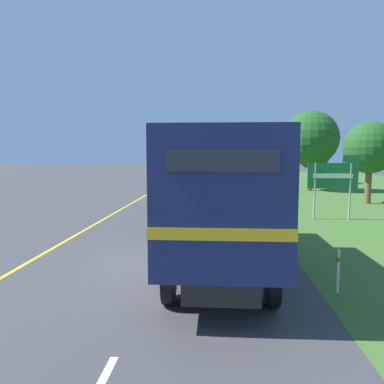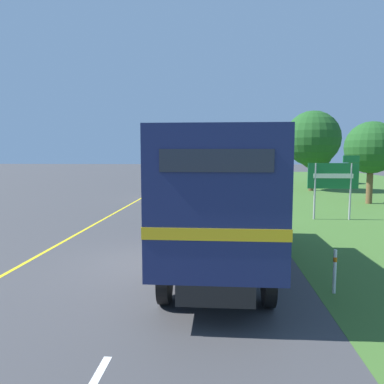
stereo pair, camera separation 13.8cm
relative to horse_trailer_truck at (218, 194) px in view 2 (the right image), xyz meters
The scene contains 17 objects.
ground_plane 2.51m from the horse_trailer_truck, behind, with size 200.00×200.00×0.00m, color #3D3D3F.
grass_shoulder 23.27m from the horse_trailer_truck, 58.43° to the left, with size 20.00×68.78×0.01m, color #3D6628.
edge_line_yellow 20.54m from the horse_trailer_truck, 104.91° to the left, with size 0.12×68.78×0.01m, color yellow.
centre_dash_near 2.61m from the horse_trailer_truck, 153.17° to the left, with size 0.12×2.60×0.01m, color white.
centre_dash_mid_a 7.80m from the horse_trailer_truck, 101.93° to the left, with size 0.12×2.60×0.01m, color white.
centre_dash_mid_b 14.21m from the horse_trailer_truck, 96.37° to the left, with size 0.12×2.60×0.01m, color white.
centre_dash_far 20.74m from the horse_trailer_truck, 94.34° to the left, with size 0.12×2.60×0.01m, color white.
centre_dash_farthest 27.30m from the horse_trailer_truck, 93.29° to the left, with size 0.12×2.60×0.01m, color white.
horse_trailer_truck is the anchor object (origin of this frame).
lead_car_white 15.61m from the horse_trailer_truck, 102.17° to the left, with size 1.80×4.37×1.76m.
lead_car_grey_ahead 33.13m from the horse_trailer_truck, 89.16° to the left, with size 1.80×4.49×2.06m.
lead_car_white_ahead 44.24m from the horse_trailer_truck, 94.44° to the left, with size 1.80×4.62×1.78m.
highway_sign 9.23m from the horse_trailer_truck, 55.85° to the left, with size 2.24×0.09×2.91m.
roadside_tree_near 16.26m from the horse_trailer_truck, 56.27° to the left, with size 3.09×3.09×4.91m.
roadside_tree_mid 22.76m from the horse_trailer_truck, 70.83° to the left, with size 4.43×4.43×6.44m.
roadside_tree_far 30.94m from the horse_trailer_truck, 71.79° to the left, with size 3.41×3.41×4.82m.
delineator_post 3.34m from the horse_trailer_truck, 33.28° to the right, with size 0.08×0.08×0.95m.
Camera 2 is at (1.63, -9.89, 2.97)m, focal length 35.00 mm.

